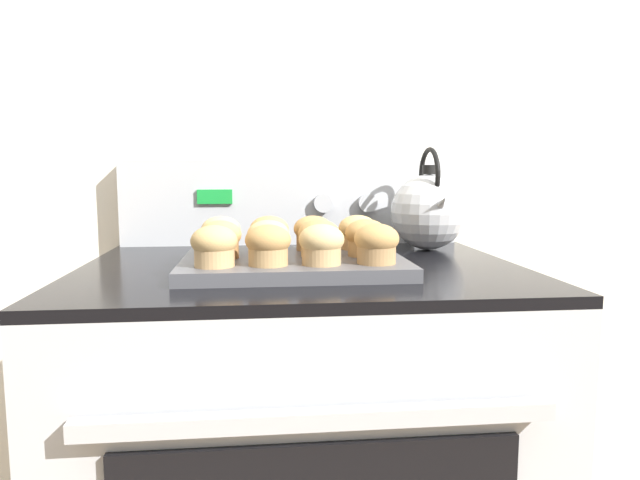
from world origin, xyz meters
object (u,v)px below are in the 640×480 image
Objects in this scene: muffin_r0_c0 at (214,246)px; muffin_r2_c2 at (313,233)px; muffin_r1_c1 at (268,239)px; muffin_r0_c1 at (268,245)px; muffin_r2_c1 at (269,233)px; muffin_r1_c2 at (319,238)px; muffin_r1_c3 at (366,238)px; muffin_r1_c0 at (220,239)px; muffin_r2_c3 at (358,232)px; muffin_r0_c2 at (321,244)px; muffin_pan at (293,263)px; tea_kettle at (429,211)px; muffin_r2_c0 at (221,234)px; muffin_r0_c3 at (376,244)px.

muffin_r2_c2 is at bearing 44.54° from muffin_r0_c0.
muffin_r0_c1 is at bearing -91.19° from muffin_r1_c1.
muffin_r0_c0 is at bearing -178.39° from muffin_r0_c1.
muffin_r2_c1 is at bearing 87.79° from muffin_r1_c1.
muffin_r1_c3 is (0.08, -0.00, 0.00)m from muffin_r1_c2.
muffin_r1_c0 is 0.26m from muffin_r2_c3.
muffin_r1_c3 is at bearing -44.97° from muffin_r2_c2.
muffin_r2_c1 is at bearing 45.73° from muffin_r1_c0.
muffin_r1_c3 is 1.00× the size of muffin_r2_c2.
muffin_r2_c2 is (0.17, 0.17, 0.00)m from muffin_r0_c0.
muffin_r0_c1 is at bearing -91.71° from muffin_r2_c1.
muffin_r0_c2 is at bearing -45.30° from muffin_r1_c1.
muffin_pan is at bearing 178.39° from muffin_r1_c2.
tea_kettle reaches higher than muffin_r2_c1.
muffin_r1_c2 and muffin_r2_c3 have the same top height.
muffin_r1_c0 is (-0.16, 0.08, 0.00)m from muffin_r0_c2.
muffin_r1_c3 and muffin_r2_c0 have the same top height.
muffin_r1_c3 is 0.09m from muffin_r2_c3.
muffin_r0_c3 is 0.12m from muffin_r1_c2.
muffin_r0_c3 is at bearing -45.15° from muffin_r2_c1.
muffin_r0_c0 is at bearing -154.01° from muffin_r1_c2.
muffin_r1_c2 is at bearing 86.80° from muffin_r0_c2.
muffin_r2_c0 is at bearing 179.09° from muffin_r2_c2.
muffin_r1_c0 is at bearing -179.51° from muffin_r1_c1.
muffin_r1_c0 is at bearing 134.51° from muffin_r0_c1.
muffin_r2_c3 is (0.08, 0.09, 0.00)m from muffin_r1_c2.
muffin_r0_c0 is 1.00× the size of muffin_r1_c1.
muffin_r1_c0 and muffin_r2_c3 have the same top height.
muffin_r2_c2 is (-0.08, 0.08, 0.00)m from muffin_r1_c3.
tea_kettle is (0.18, 0.22, 0.03)m from muffin_r1_c3.
muffin_pan is 0.10m from muffin_r2_c1.
muffin_r2_c1 is (0.01, 0.17, 0.00)m from muffin_r0_c1.
muffin_pan is 0.06m from muffin_r1_c2.
muffin_r0_c1 is at bearing -139.40° from tea_kettle.
muffin_r1_c2 is at bearing -133.96° from muffin_r2_c3.
muffin_r1_c1 is (0.08, 0.00, 0.00)m from muffin_r1_c0.
muffin_r1_c2 is at bearing 135.57° from muffin_r0_c3.
muffin_r0_c1 is 1.00× the size of muffin_r0_c2.
muffin_r1_c0 and muffin_r1_c3 have the same top height.
muffin_r0_c2 is at bearing -136.66° from muffin_r1_c3.
muffin_r0_c1 is 0.08m from muffin_r1_c1.
muffin_r2_c2 is 0.09m from muffin_r2_c3.
muffin_r0_c1 is 0.19m from muffin_r2_c0.
muffin_r0_c0 is 1.00× the size of muffin_r2_c3.
muffin_r1_c2 is at bearing -88.18° from muffin_r2_c2.
muffin_r0_c2 is 1.00× the size of muffin_r2_c3.
muffin_r1_c0 is 0.19m from muffin_r2_c2.
tea_kettle is at bearing 32.03° from muffin_r1_c1.
muffin_pan is 5.20× the size of muffin_r2_c3.
muffin_r0_c0 is at bearing -179.76° from muffin_r0_c2.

